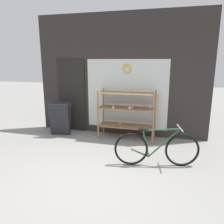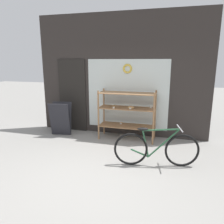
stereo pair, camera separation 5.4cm
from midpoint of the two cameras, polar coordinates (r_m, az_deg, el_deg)
ground_plane at (r=4.24m, az=-6.15°, el=-15.89°), size 30.00×30.00×0.00m
storefront_facade at (r=6.07m, az=1.42°, el=8.98°), size 4.76×0.13×3.30m
display_case at (r=5.74m, az=3.57°, el=0.45°), size 1.47×0.52×1.31m
bicycle at (r=4.47m, az=11.13°, el=-9.33°), size 1.66×0.51×0.81m
sandwich_board at (r=6.29m, az=-13.66°, el=-1.78°), size 0.60×0.46×0.92m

